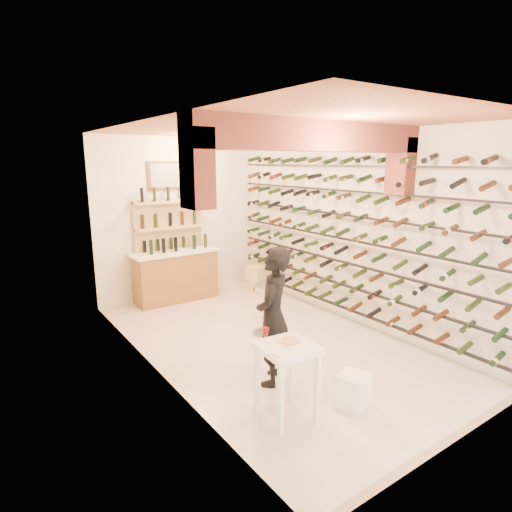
{
  "coord_description": "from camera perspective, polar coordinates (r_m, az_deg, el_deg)",
  "views": [
    {
      "loc": [
        -3.62,
        -4.89,
        2.73
      ],
      "look_at": [
        0.0,
        0.3,
        1.3
      ],
      "focal_mm": 29.61,
      "sensor_mm": 36.0,
      "label": 1
    }
  ],
  "objects": [
    {
      "name": "ground",
      "position": [
        6.66,
        1.51,
        -11.44
      ],
      "size": [
        6.0,
        6.0,
        0.0
      ],
      "primitive_type": "plane",
      "color": "beige",
      "rests_on": "ground"
    },
    {
      "name": "room_shell",
      "position": [
        5.89,
        3.15,
        8.06
      ],
      "size": [
        3.52,
        6.02,
        3.21
      ],
      "color": "beige",
      "rests_on": "ground"
    },
    {
      "name": "wine_rack",
      "position": [
        7.2,
        11.46,
        3.03
      ],
      "size": [
        0.32,
        5.7,
        2.56
      ],
      "color": "black",
      "rests_on": "ground"
    },
    {
      "name": "back_counter",
      "position": [
        8.52,
        -10.76,
        -2.44
      ],
      "size": [
        1.7,
        0.62,
        1.29
      ],
      "color": "olive",
      "rests_on": "ground"
    },
    {
      "name": "back_shelving",
      "position": [
        8.6,
        -11.6,
        2.0
      ],
      "size": [
        1.4,
        0.31,
        2.73
      ],
      "color": "tan",
      "rests_on": "ground"
    },
    {
      "name": "tasting_table",
      "position": [
        4.61,
        4.2,
        -13.63
      ],
      "size": [
        0.62,
        0.62,
        1.01
      ],
      "rotation": [
        0.0,
        0.0,
        -0.08
      ],
      "color": "white",
      "rests_on": "ground"
    },
    {
      "name": "white_stool",
      "position": [
        5.12,
        12.94,
        -17.3
      ],
      "size": [
        0.39,
        0.39,
        0.39
      ],
      "primitive_type": "cube",
      "rotation": [
        0.0,
        0.0,
        0.31
      ],
      "color": "white",
      "rests_on": "ground"
    },
    {
      "name": "person",
      "position": [
        5.22,
        2.31,
        -8.14
      ],
      "size": [
        0.75,
        0.73,
        1.74
      ],
      "primitive_type": "imported",
      "rotation": [
        0.0,
        0.0,
        3.85
      ],
      "color": "black",
      "rests_on": "ground"
    },
    {
      "name": "chrome_barstool",
      "position": [
        6.74,
        1.31,
        -6.79
      ],
      "size": [
        0.42,
        0.42,
        0.82
      ],
      "rotation": [
        0.0,
        0.0,
        -0.04
      ],
      "color": "silver",
      "rests_on": "ground"
    },
    {
      "name": "crate_lower",
      "position": [
        9.06,
        0.39,
        -3.89
      ],
      "size": [
        0.49,
        0.36,
        0.28
      ],
      "primitive_type": "cube",
      "rotation": [
        0.0,
        0.0,
        0.09
      ],
      "color": "tan",
      "rests_on": "ground"
    },
    {
      "name": "crate_upper",
      "position": [
        8.99,
        0.39,
        -2.16
      ],
      "size": [
        0.56,
        0.45,
        0.29
      ],
      "primitive_type": "cube",
      "rotation": [
        0.0,
        0.0,
        0.25
      ],
      "color": "tan",
      "rests_on": "crate_lower"
    }
  ]
}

